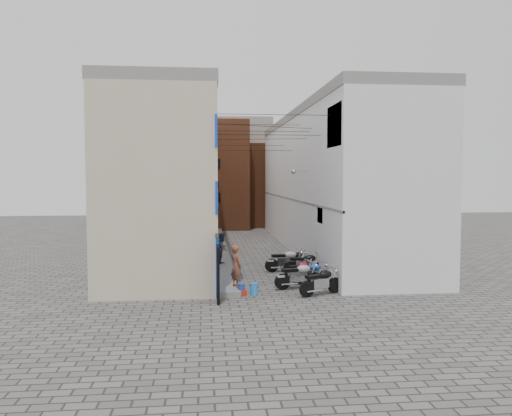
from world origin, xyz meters
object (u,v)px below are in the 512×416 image
object	(u,v)px
motorcycle_b	(299,274)
water_jug_near	(241,290)
motorcycle_d	(300,269)
person_a	(236,266)
red_crate	(241,292)
water_jug_far	(254,289)
motorcycle_e	(305,263)
motorcycle_f	(286,259)
motorcycle_a	(321,280)
motorcycle_c	(311,272)
person_b	(222,248)
motorcycle_g	(295,258)

from	to	relation	value
motorcycle_b	water_jug_near	xyz separation A→B (m)	(-2.55, -0.98, -0.39)
motorcycle_d	person_a	bearing A→B (deg)	-80.65
red_crate	motorcycle_b	bearing A→B (deg)	21.08
motorcycle_d	water_jug_far	bearing A→B (deg)	-67.89
person_a	motorcycle_e	bearing A→B (deg)	-74.05
motorcycle_b	water_jug_far	xyz separation A→B (m)	(-2.04, -0.98, -0.38)
motorcycle_b	motorcycle_f	bearing A→B (deg)	167.80
motorcycle_f	water_jug_far	distance (m)	5.34
motorcycle_f	motorcycle_e	bearing A→B (deg)	29.93
motorcycle_d	water_jug_far	distance (m)	3.68
motorcycle_a	red_crate	distance (m)	3.29
motorcycle_c	person_b	world-z (taller)	person_b
motorcycle_c	person_b	size ratio (longest dim) A/B	1.16
motorcycle_d	person_a	world-z (taller)	person_a
motorcycle_g	water_jug_near	size ratio (longest dim) A/B	3.83
person_a	water_jug_near	xyz separation A→B (m)	(0.18, -0.50, -0.89)
person_a	motorcycle_f	bearing A→B (deg)	-59.61
person_a	water_jug_near	world-z (taller)	person_a
person_a	motorcycle_c	bearing A→B (deg)	-95.33
water_jug_near	red_crate	distance (m)	0.11
motorcycle_c	motorcycle_d	size ratio (longest dim) A/B	1.09
motorcycle_d	motorcycle_g	distance (m)	3.08
person_b	water_jug_near	distance (m)	6.15
motorcycle_e	water_jug_far	size ratio (longest dim) A/B	4.29
motorcycle_c	motorcycle_d	xyz separation A→B (m)	(-0.34, 0.88, -0.05)
motorcycle_c	motorcycle_b	bearing A→B (deg)	-42.83
motorcycle_d	water_jug_far	size ratio (longest dim) A/B	3.48
motorcycle_b	motorcycle_e	distance (m)	2.98
red_crate	water_jug_far	bearing A→B (deg)	0.00
motorcycle_e	person_a	size ratio (longest dim) A/B	1.22
motorcycle_d	motorcycle_e	size ratio (longest dim) A/B	0.81
person_b	water_jug_near	xyz separation A→B (m)	(0.57, -6.07, -0.83)
motorcycle_a	motorcycle_e	xyz separation A→B (m)	(0.16, 4.09, 0.02)
motorcycle_g	water_jug_near	xyz separation A→B (m)	(-3.27, -5.81, -0.28)
motorcycle_c	motorcycle_e	size ratio (longest dim) A/B	0.89
motorcycle_c	motorcycle_g	size ratio (longest dim) A/B	1.06
water_jug_near	red_crate	world-z (taller)	water_jug_near
person_a	red_crate	xyz separation A→B (m)	(0.18, -0.50, -1.00)
water_jug_far	red_crate	distance (m)	0.53
person_b	water_jug_far	size ratio (longest dim) A/B	3.27
motorcycle_c	water_jug_near	world-z (taller)	motorcycle_c
motorcycle_d	water_jug_near	distance (m)	4.04
motorcycle_a	motorcycle_d	bearing A→B (deg)	161.03
motorcycle_d	person_b	world-z (taller)	person_b
motorcycle_g	person_b	world-z (taller)	person_b
red_crate	person_b	bearing A→B (deg)	95.38
motorcycle_c	motorcycle_f	world-z (taller)	motorcycle_f
motorcycle_g	red_crate	distance (m)	6.68
motorcycle_b	motorcycle_g	xyz separation A→B (m)	(0.72, 4.83, -0.11)
motorcycle_f	person_b	world-z (taller)	person_b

